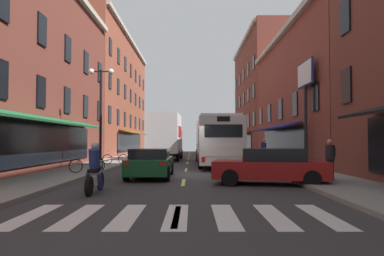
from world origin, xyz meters
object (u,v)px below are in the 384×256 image
Objects in this scene: sedan_far at (149,163)px; bicycle_mid at (85,165)px; billboard_sign at (304,88)px; box_truck at (165,137)px; bicycle_near at (114,159)px; transit_bus at (214,141)px; sedan_mid at (171,149)px; pedestrian_mid at (262,152)px; street_lamp_twin at (99,113)px; motorcycle_rider at (93,171)px; sedan_near at (269,166)px; pedestrian_near at (328,158)px.

sedan_far is 3.43m from bicycle_mid.
billboard_sign is 10.53m from sedan_far.
bicycle_near is (-2.91, -7.33, -1.54)m from box_truck.
sedan_mid is (-3.88, 15.65, -0.99)m from transit_bus.
pedestrian_mid is at bearing 129.90° from billboard_sign.
street_lamp_twin is (-2.89, -11.32, 1.20)m from box_truck.
billboard_sign is at bearing 27.26° from sedan_far.
transit_bus is at bearing 39.39° from street_lamp_twin.
motorcycle_rider reaches higher than bicycle_mid.
bicycle_near is 6.32m from bicycle_mid.
sedan_near is at bearing -79.00° from sedan_mid.
pedestrian_mid is at bearing 46.04° from sedan_far.
bicycle_near and bicycle_mid have the same top height.
street_lamp_twin is (-10.67, 5.55, 2.25)m from pedestrian_near.
box_truck is 5.02× the size of pedestrian_near.
box_truck is 8.03m from bicycle_near.
box_truck reaches higher than sedan_mid.
sedan_far is (-8.61, -4.44, -4.14)m from billboard_sign.
billboard_sign reaches higher than bicycle_mid.
sedan_far is at bearing -88.78° from box_truck.
box_truck is at bearing 130.96° from billboard_sign.
motorcycle_rider is 0.37× the size of street_lamp_twin.
box_truck is 3.93× the size of motorcycle_rider.
sedan_near is at bearing -23.74° from bicycle_mid.
bicycle_near is 4.85m from street_lamp_twin.
billboard_sign is 22.44m from sedan_mid.
pedestrian_near is 12.23m from street_lamp_twin.
billboard_sign is at bearing 62.55° from sedan_near.
transit_bus is 14.72m from motorcycle_rider.
sedan_far is 5.32m from street_lamp_twin.
sedan_far is 2.61× the size of bicycle_near.
sedan_mid is at bearing 101.00° from sedan_near.
bicycle_mid is 1.04× the size of pedestrian_near.
pedestrian_mid is at bearing 56.31° from motorcycle_rider.
sedan_far is at bearing -111.77° from transit_bus.
sedan_mid is 0.95× the size of sedan_far.
street_lamp_twin is at bearing -15.94° from pedestrian_mid.
sedan_far is 9.51m from pedestrian_mid.
motorcycle_rider is at bearing 20.99° from pedestrian_mid.
box_truck is at bearing 87.31° from motorcycle_rider.
pedestrian_mid is (-2.01, 2.41, -3.83)m from billboard_sign.
billboard_sign is 0.77× the size of box_truck.
transit_bus is at bearing 68.23° from sedan_far.
motorcycle_rider is 1.23× the size of pedestrian_mid.
motorcycle_rider is at bearing -92.69° from box_truck.
bicycle_near is 1.02× the size of bicycle_mid.
pedestrian_near is at bearing -70.76° from transit_bus.
sedan_near is 0.82× the size of street_lamp_twin.
billboard_sign is at bearing 15.85° from bicycle_mid.
bicycle_mid is at bearing -164.15° from billboard_sign.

